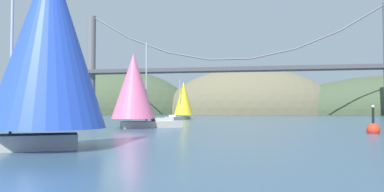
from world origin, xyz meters
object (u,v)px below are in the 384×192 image
Objects in this scene: sailboat_pink_spinnaker at (135,88)px; sailboat_blue_spinnaker at (47,44)px; sailboat_yellow_sail at (183,100)px; channel_buoy at (373,129)px.

sailboat_pink_spinnaker is 21.22m from sailboat_blue_spinnaker.
sailboat_yellow_sail reaches higher than channel_buoy.
sailboat_yellow_sail is 0.78× the size of sailboat_blue_spinnaker.
sailboat_blue_spinnaker reaches higher than sailboat_yellow_sail.
sailboat_pink_spinnaker is at bearing 167.90° from channel_buoy.
channel_buoy is (20.23, 16.18, -4.99)m from sailboat_blue_spinnaker.
sailboat_yellow_sail is 0.87× the size of sailboat_pink_spinnaker.
sailboat_yellow_sail is 57.70m from sailboat_blue_spinnaker.
channel_buoy is at bearing 38.66° from sailboat_blue_spinnaker.
channel_buoy is at bearing -59.17° from sailboat_yellow_sail.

